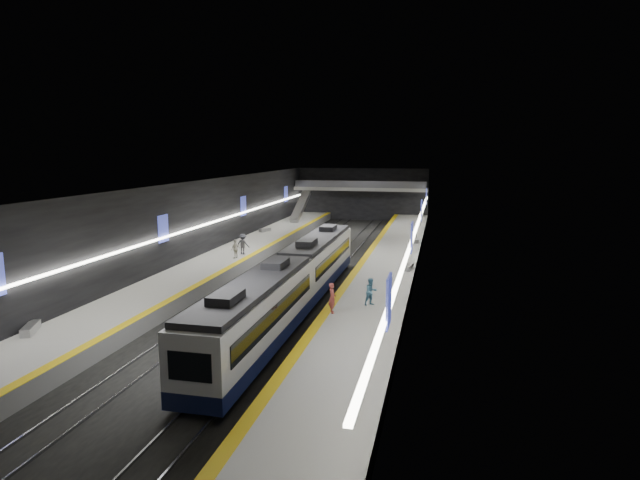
% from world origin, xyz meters
% --- Properties ---
extents(ground, '(70.00, 70.00, 0.00)m').
position_xyz_m(ground, '(0.00, 0.00, 0.00)').
color(ground, black).
rests_on(ground, ground).
extents(ceiling, '(20.00, 70.00, 0.04)m').
position_xyz_m(ceiling, '(0.00, 0.00, 8.00)').
color(ceiling, beige).
rests_on(ceiling, wall_left).
extents(wall_left, '(0.04, 70.00, 8.00)m').
position_xyz_m(wall_left, '(-10.00, 0.00, 4.00)').
color(wall_left, black).
rests_on(wall_left, ground).
extents(wall_right, '(0.04, 70.00, 8.00)m').
position_xyz_m(wall_right, '(10.00, 0.00, 4.00)').
color(wall_right, black).
rests_on(wall_right, ground).
extents(wall_back, '(20.00, 0.04, 8.00)m').
position_xyz_m(wall_back, '(0.00, 35.00, 4.00)').
color(wall_back, black).
rests_on(wall_back, ground).
extents(wall_front, '(20.00, 0.04, 8.00)m').
position_xyz_m(wall_front, '(0.00, -35.00, 4.00)').
color(wall_front, black).
rests_on(wall_front, ground).
extents(platform_left, '(5.00, 70.00, 1.00)m').
position_xyz_m(platform_left, '(-7.50, 0.00, 0.50)').
color(platform_left, slate).
rests_on(platform_left, ground).
extents(tile_surface_left, '(5.00, 70.00, 0.02)m').
position_xyz_m(tile_surface_left, '(-7.50, 0.00, 1.01)').
color(tile_surface_left, '#A9A9A3').
rests_on(tile_surface_left, platform_left).
extents(tactile_strip_left, '(0.60, 70.00, 0.02)m').
position_xyz_m(tactile_strip_left, '(-5.30, 0.00, 1.02)').
color(tactile_strip_left, yellow).
rests_on(tactile_strip_left, platform_left).
extents(platform_right, '(5.00, 70.00, 1.00)m').
position_xyz_m(platform_right, '(7.50, 0.00, 0.50)').
color(platform_right, slate).
rests_on(platform_right, ground).
extents(tile_surface_right, '(5.00, 70.00, 0.02)m').
position_xyz_m(tile_surface_right, '(7.50, 0.00, 1.01)').
color(tile_surface_right, '#A9A9A3').
rests_on(tile_surface_right, platform_right).
extents(tactile_strip_right, '(0.60, 70.00, 0.02)m').
position_xyz_m(tactile_strip_right, '(5.30, 0.00, 1.02)').
color(tactile_strip_right, yellow).
rests_on(tactile_strip_right, platform_right).
extents(rails, '(6.52, 70.00, 0.12)m').
position_xyz_m(rails, '(-0.00, 0.00, 0.06)').
color(rails, gray).
rests_on(rails, ground).
extents(train, '(2.69, 30.05, 3.60)m').
position_xyz_m(train, '(2.50, -13.54, 2.20)').
color(train, '#0F163A').
rests_on(train, ground).
extents(ad_posters, '(19.94, 53.50, 2.20)m').
position_xyz_m(ad_posters, '(-0.00, 1.00, 4.50)').
color(ad_posters, '#3A43AF').
rests_on(ad_posters, wall_left).
extents(cove_light_left, '(0.25, 68.60, 0.12)m').
position_xyz_m(cove_light_left, '(-9.80, 0.00, 3.80)').
color(cove_light_left, white).
rests_on(cove_light_left, wall_left).
extents(cove_light_right, '(0.25, 68.60, 0.12)m').
position_xyz_m(cove_light_right, '(9.80, 0.00, 3.80)').
color(cove_light_right, white).
rests_on(cove_light_right, wall_right).
extents(mezzanine_bridge, '(20.00, 3.00, 1.50)m').
position_xyz_m(mezzanine_bridge, '(0.00, 32.93, 5.04)').
color(mezzanine_bridge, gray).
rests_on(mezzanine_bridge, wall_left).
extents(escalator, '(1.20, 7.50, 3.92)m').
position_xyz_m(escalator, '(-7.50, 26.00, 2.90)').
color(escalator, '#99999E').
rests_on(escalator, platform_left).
extents(bench_left_near, '(1.25, 1.94, 0.46)m').
position_xyz_m(bench_left_near, '(-9.50, -23.30, 1.23)').
color(bench_left_near, '#99999E').
rests_on(bench_left_near, platform_left).
extents(bench_left_far, '(1.05, 1.78, 0.42)m').
position_xyz_m(bench_left_far, '(-8.75, 13.96, 1.21)').
color(bench_left_far, '#99999E').
rests_on(bench_left_far, platform_left).
extents(bench_right_near, '(0.72, 1.90, 0.45)m').
position_xyz_m(bench_right_near, '(9.50, -3.12, 1.23)').
color(bench_right_near, '#99999E').
rests_on(bench_right_near, platform_right).
extents(bench_right_far, '(0.52, 1.72, 0.42)m').
position_xyz_m(bench_right_far, '(9.50, 10.32, 1.21)').
color(bench_right_far, '#99999E').
rests_on(bench_right_far, platform_right).
extents(passenger_right_a, '(0.68, 0.80, 1.86)m').
position_xyz_m(passenger_right_a, '(5.71, -16.19, 1.93)').
color(passenger_right_a, '#BD4C46').
rests_on(passenger_right_a, platform_right).
extents(passenger_right_b, '(1.08, 1.07, 1.76)m').
position_xyz_m(passenger_right_b, '(7.79, -14.07, 1.88)').
color(passenger_right_b, teal).
rests_on(passenger_right_b, platform_right).
extents(passenger_left_a, '(0.79, 1.11, 1.75)m').
position_xyz_m(passenger_left_a, '(-6.15, -2.00, 1.87)').
color(passenger_left_a, beige).
rests_on(passenger_left_a, platform_left).
extents(passenger_left_b, '(1.34, 0.86, 1.96)m').
position_xyz_m(passenger_left_b, '(-6.22, -0.01, 1.98)').
color(passenger_left_b, '#3A3B42').
rests_on(passenger_left_b, platform_left).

